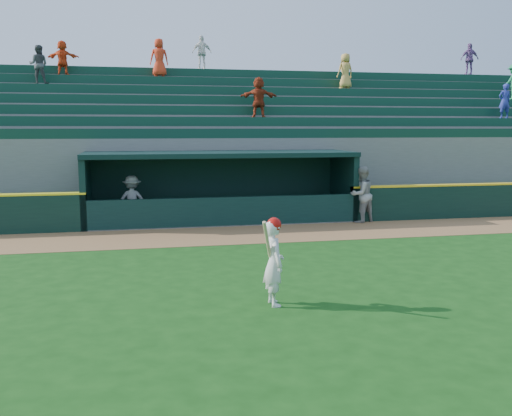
% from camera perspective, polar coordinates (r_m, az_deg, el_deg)
% --- Properties ---
extents(ground, '(120.00, 120.00, 0.00)m').
position_cam_1_polar(ground, '(13.01, 1.46, -6.64)').
color(ground, '#144210').
rests_on(ground, ground).
extents(warning_track, '(40.00, 3.00, 0.01)m').
position_cam_1_polar(warning_track, '(17.70, -2.21, -2.70)').
color(warning_track, brown).
rests_on(warning_track, ground).
extents(dugout_player_front, '(1.18, 1.07, 1.97)m').
position_cam_1_polar(dugout_player_front, '(20.29, 10.49, 1.34)').
color(dugout_player_front, '#979792').
rests_on(dugout_player_front, ground).
extents(dugout_player_inside, '(1.14, 0.72, 1.69)m').
position_cam_1_polar(dugout_player_inside, '(19.97, -12.27, 0.77)').
color(dugout_player_inside, '#9D9D98').
rests_on(dugout_player_inside, ground).
extents(dugout, '(9.40, 2.80, 2.46)m').
position_cam_1_polar(dugout, '(20.55, -3.69, 2.59)').
color(dugout, slate).
rests_on(dugout, ground).
extents(stands, '(34.50, 6.25, 7.55)m').
position_cam_1_polar(stands, '(25.01, -5.17, 5.92)').
color(stands, slate).
rests_on(stands, ground).
extents(batter_at_plate, '(0.53, 0.76, 1.68)m').
position_cam_1_polar(batter_at_plate, '(10.63, 1.79, -5.32)').
color(batter_at_plate, silver).
rests_on(batter_at_plate, ground).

